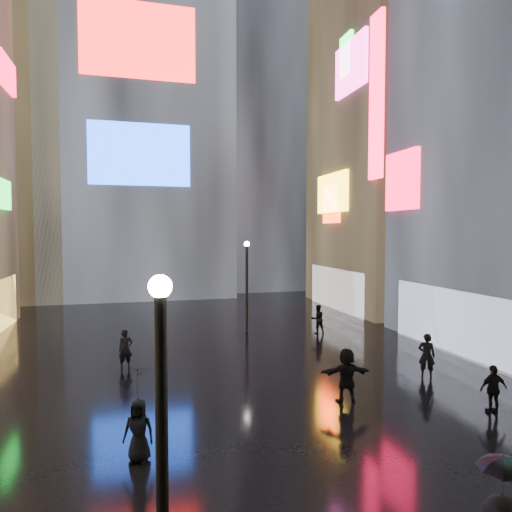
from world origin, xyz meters
name	(u,v)px	position (x,y,z in m)	size (l,w,h in m)	color
ground	(213,352)	(0.00, 20.00, 0.00)	(140.00, 140.00, 0.00)	black
building_right_far	(396,124)	(15.98, 30.00, 13.98)	(10.28, 12.00, 28.00)	black
tower_main	(138,70)	(-3.00, 43.97, 21.01)	(16.00, 14.20, 42.00)	black
tower_flank_right	(255,126)	(9.00, 46.00, 17.00)	(12.00, 12.00, 34.00)	black
tower_flank_left	(6,147)	(-14.00, 42.00, 13.00)	(10.00, 10.00, 26.00)	black
lamp_near	(162,452)	(-3.28, 4.40, 2.94)	(0.30, 0.30, 5.20)	black
lamp_far	(247,281)	(2.67, 23.94, 2.94)	(0.30, 0.30, 5.20)	black
pedestrian_3	(494,389)	(7.36, 10.38, 0.76)	(0.90, 0.37, 1.53)	black
pedestrian_4	(139,430)	(-3.54, 10.15, 0.78)	(0.76, 0.50, 1.56)	black
pedestrian_5	(346,375)	(3.26, 12.42, 0.92)	(1.71, 0.54, 1.84)	black
pedestrian_6	(126,349)	(-3.98, 18.25, 0.83)	(0.60, 0.40, 1.65)	black
pedestrian_7	(318,319)	(6.42, 22.42, 0.81)	(0.79, 0.61, 1.62)	black
umbrella_1	(503,476)	(1.84, 4.23, 1.98)	(0.75, 0.75, 0.66)	black
umbrella_2	(138,383)	(-3.54, 10.15, 1.97)	(0.90, 0.92, 0.82)	black
pedestrian_8	(427,355)	(7.50, 14.00, 0.87)	(0.64, 0.42, 1.75)	black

